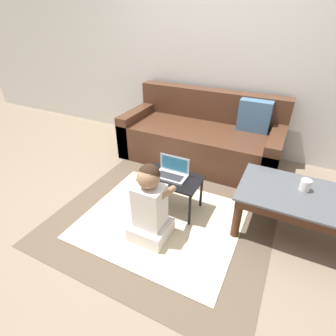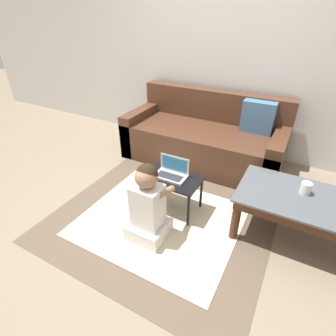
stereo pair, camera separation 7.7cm
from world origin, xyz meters
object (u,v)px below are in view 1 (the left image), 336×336
(coffee_table, at_px, (313,204))
(person_seated, at_px, (150,207))
(computer_mouse, at_px, (151,171))
(cup_on_table, at_px, (305,185))
(laptop, at_px, (172,173))
(couch, at_px, (202,138))
(laptop_desk, at_px, (171,182))

(coffee_table, distance_m, person_seated, 1.30)
(computer_mouse, bearing_deg, cup_on_table, 10.37)
(laptop, relative_size, cup_on_table, 3.05)
(computer_mouse, bearing_deg, couch, 84.04)
(person_seated, relative_size, cup_on_table, 7.37)
(laptop, xyz_separation_m, cup_on_table, (1.10, 0.20, 0.08))
(couch, bearing_deg, computer_mouse, -95.96)
(cup_on_table, bearing_deg, laptop, -169.68)
(coffee_table, bearing_deg, cup_on_table, 143.89)
(couch, relative_size, person_seated, 2.70)
(computer_mouse, height_order, person_seated, person_seated)
(laptop, bearing_deg, laptop_desk, -68.80)
(cup_on_table, bearing_deg, computer_mouse, -169.63)
(laptop_desk, height_order, person_seated, person_seated)
(couch, distance_m, laptop_desk, 1.09)
(laptop, distance_m, computer_mouse, 0.20)
(couch, bearing_deg, cup_on_table, -36.09)
(couch, bearing_deg, coffee_table, -36.09)
(couch, distance_m, laptop, 1.07)
(laptop_desk, height_order, computer_mouse, computer_mouse)
(couch, distance_m, coffee_table, 1.57)
(laptop, height_order, cup_on_table, laptop)
(coffee_table, relative_size, laptop_desk, 2.11)
(coffee_table, xyz_separation_m, laptop, (-1.18, -0.14, 0.03))
(person_seated, bearing_deg, couch, 93.85)
(laptop, bearing_deg, coffee_table, 6.61)
(laptop, height_order, computer_mouse, laptop)
(cup_on_table, bearing_deg, person_seated, -149.63)
(coffee_table, height_order, laptop, laptop)
(couch, distance_m, person_seated, 1.50)
(coffee_table, xyz_separation_m, laptop_desk, (-1.18, -0.16, -0.05))
(coffee_table, bearing_deg, couch, 143.91)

